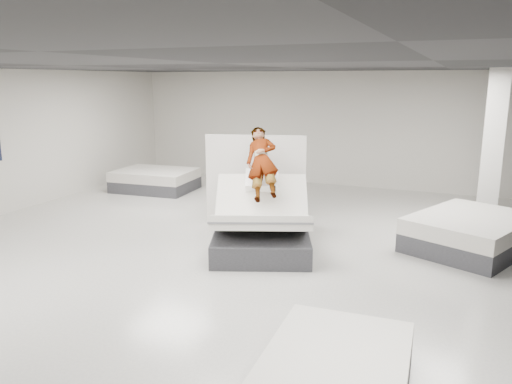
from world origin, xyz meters
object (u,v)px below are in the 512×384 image
at_px(flat_bed_right_far, 471,233).
at_px(divider_panel, 256,180).
at_px(hero_bed, 261,226).
at_px(person, 262,175).
at_px(flat_bed_left_far, 155,180).
at_px(flat_bed_right_near, 336,376).
at_px(remote, 274,188).
at_px(column, 493,147).

bearing_deg(flat_bed_right_far, divider_panel, -179.66).
height_order(hero_bed, person, person).
height_order(hero_bed, flat_bed_left_far, hero_bed).
xyz_separation_m(hero_bed, person, (-0.12, 0.30, 0.87)).
bearing_deg(flat_bed_right_near, person, 120.78).
distance_m(hero_bed, flat_bed_right_far, 3.74).
height_order(divider_panel, flat_bed_left_far, divider_panel).
height_order(hero_bed, flat_bed_right_near, hero_bed).
height_order(flat_bed_right_far, flat_bed_right_near, flat_bed_right_far).
distance_m(remote, divider_panel, 1.69).
bearing_deg(column, flat_bed_right_near, -101.61).
height_order(flat_bed_right_near, column, column).
distance_m(remote, column, 4.98).
bearing_deg(divider_panel, flat_bed_right_near, -75.94).
xyz_separation_m(person, divider_panel, (-0.60, 1.15, -0.36)).
bearing_deg(remote, person, 122.15).
bearing_deg(flat_bed_right_far, flat_bed_left_far, 166.29).
bearing_deg(flat_bed_left_far, column, 0.88).
distance_m(hero_bed, person, 0.93).
xyz_separation_m(hero_bed, flat_bed_right_far, (3.43, 1.47, -0.12)).
bearing_deg(flat_bed_right_near, column, 78.39).
bearing_deg(remote, flat_bed_right_near, -82.66).
bearing_deg(column, flat_bed_right_far, -98.38).
relative_size(hero_bed, remote, 18.80).
xyz_separation_m(person, flat_bed_left_far, (-4.40, 3.11, -1.02)).
bearing_deg(remote, hero_bed, 171.88).
bearing_deg(flat_bed_left_far, divider_panel, -27.34).
height_order(divider_panel, flat_bed_right_near, divider_panel).
relative_size(divider_panel, flat_bed_right_far, 0.76).
bearing_deg(flat_bed_left_far, flat_bed_right_far, -13.71).
xyz_separation_m(hero_bed, column, (3.74, 3.54, 1.17)).
distance_m(divider_panel, flat_bed_right_far, 4.20).
relative_size(remote, flat_bed_right_near, 0.08).
relative_size(divider_panel, column, 0.64).
distance_m(hero_bed, divider_panel, 1.69).
relative_size(flat_bed_left_far, column, 0.67).
bearing_deg(column, hero_bed, -136.59).
bearing_deg(flat_bed_right_near, flat_bed_right_far, 77.12).
xyz_separation_m(flat_bed_left_far, column, (8.25, 0.13, 1.32)).
xyz_separation_m(flat_bed_right_far, flat_bed_right_near, (-1.18, -5.15, -0.07)).
bearing_deg(divider_panel, flat_bed_left_far, 136.60).
bearing_deg(hero_bed, divider_panel, 116.46).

